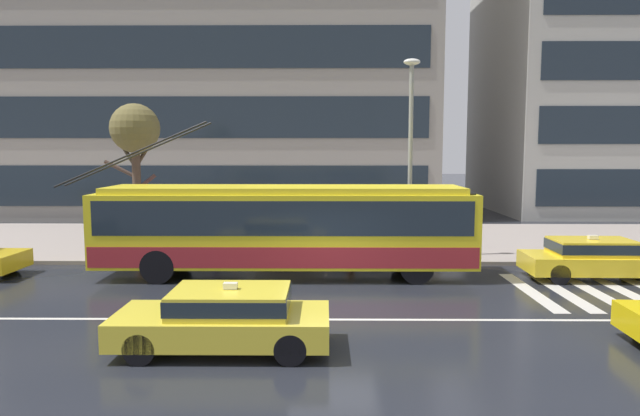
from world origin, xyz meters
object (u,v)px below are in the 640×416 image
(trolleybus, at_px, (286,227))
(street_lamp, at_px, (411,142))
(taxi_ahead_of_bus, at_px, (595,257))
(pedestrian_approaching_curb, at_px, (214,224))
(pedestrian_at_shelter, at_px, (353,207))
(street_tree_bare, at_px, (135,133))
(taxi_oncoming_near, at_px, (226,316))
(bus_shelter, at_px, (282,206))
(pedestrian_walking_past, at_px, (175,207))

(trolleybus, distance_m, street_lamp, 5.75)
(taxi_ahead_of_bus, height_order, pedestrian_approaching_curb, pedestrian_approaching_curb)
(pedestrian_at_shelter, distance_m, street_lamp, 3.81)
(pedestrian_approaching_curb, relative_size, street_tree_bare, 0.30)
(pedestrian_approaching_curb, bearing_deg, taxi_ahead_of_bus, -18.05)
(taxi_oncoming_near, relative_size, street_tree_bare, 0.75)
(bus_shelter, distance_m, pedestrian_walking_past, 4.41)
(street_lamp, bearing_deg, trolleybus, -149.40)
(pedestrian_at_shelter, relative_size, pedestrian_walking_past, 0.96)
(pedestrian_at_shelter, relative_size, pedestrian_approaching_curb, 1.13)
(taxi_oncoming_near, height_order, street_tree_bare, street_tree_bare)
(taxi_oncoming_near, relative_size, pedestrian_at_shelter, 2.20)
(taxi_oncoming_near, height_order, pedestrian_at_shelter, pedestrian_at_shelter)
(trolleybus, height_order, street_lamp, street_lamp)
(bus_shelter, bearing_deg, street_tree_bare, 170.87)
(bus_shelter, height_order, pedestrian_at_shelter, bus_shelter)
(taxi_oncoming_near, height_order, bus_shelter, bus_shelter)
(bus_shelter, bearing_deg, pedestrian_at_shelter, 19.85)
(pedestrian_walking_past, bearing_deg, pedestrian_approaching_curb, -16.45)
(bus_shelter, relative_size, street_tree_bare, 0.64)
(taxi_ahead_of_bus, distance_m, taxi_oncoming_near, 12.28)
(taxi_ahead_of_bus, relative_size, pedestrian_at_shelter, 2.30)
(taxi_oncoming_near, bearing_deg, pedestrian_walking_past, 109.98)
(street_tree_bare, bearing_deg, trolleybus, -35.48)
(taxi_ahead_of_bus, xyz_separation_m, pedestrian_at_shelter, (-7.39, 4.92, 1.05))
(bus_shelter, bearing_deg, pedestrian_walking_past, 169.91)
(street_tree_bare, bearing_deg, bus_shelter, -9.13)
(trolleybus, height_order, taxi_oncoming_near, trolleybus)
(bus_shelter, xyz_separation_m, street_lamp, (4.76, -0.97, 2.42))
(trolleybus, bearing_deg, pedestrian_at_shelter, 62.31)
(trolleybus, bearing_deg, street_tree_bare, 144.52)
(trolleybus, relative_size, street_tree_bare, 2.30)
(trolleybus, distance_m, taxi_ahead_of_bus, 9.83)
(taxi_ahead_of_bus, xyz_separation_m, taxi_oncoming_near, (-10.53, -6.32, 0.00))
(taxi_ahead_of_bus, height_order, pedestrian_at_shelter, pedestrian_at_shelter)
(taxi_ahead_of_bus, height_order, pedestrian_walking_past, pedestrian_walking_past)
(pedestrian_walking_past, height_order, street_lamp, street_lamp)
(trolleybus, relative_size, pedestrian_walking_past, 6.46)
(pedestrian_walking_past, relative_size, street_lamp, 0.29)
(taxi_ahead_of_bus, xyz_separation_m, bus_shelter, (-10.19, 3.91, 1.22))
(taxi_oncoming_near, relative_size, street_lamp, 0.60)
(pedestrian_at_shelter, bearing_deg, pedestrian_approaching_curb, -172.37)
(street_lamp, bearing_deg, pedestrian_at_shelter, 134.72)
(trolleybus, height_order, street_tree_bare, street_tree_bare)
(street_lamp, xyz_separation_m, street_tree_bare, (-10.66, 1.92, 0.40))
(bus_shelter, xyz_separation_m, street_tree_bare, (-5.89, 0.95, 2.82))
(pedestrian_approaching_curb, distance_m, pedestrian_walking_past, 1.86)
(pedestrian_at_shelter, height_order, pedestrian_approaching_curb, pedestrian_at_shelter)
(pedestrian_approaching_curb, bearing_deg, trolleybus, -51.16)
(pedestrian_approaching_curb, bearing_deg, street_lamp, -9.54)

